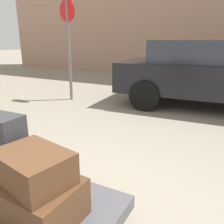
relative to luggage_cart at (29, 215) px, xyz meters
name	(u,v)px	position (x,y,z in m)	size (l,w,h in m)	color
luggage_cart	(29,215)	(0.00, 0.00, 0.00)	(1.18, 0.90, 0.34)	#4C4C51
suitcase_brown_stacked_top	(37,199)	(0.13, -0.03, 0.20)	(0.54, 0.40, 0.25)	#51331E
suitcase_charcoal_front_right	(3,153)	(-0.30, 0.08, 0.36)	(0.34, 0.20, 0.58)	#2D2D33
duffel_bag_brown_topmost_pile	(33,167)	(0.13, -0.03, 0.42)	(0.45, 0.33, 0.20)	#51331E
parked_car	(220,73)	(0.77, 4.58, 0.49)	(4.41, 2.15, 1.42)	black
no_parking_sign	(69,40)	(-2.48, 3.68, 1.16)	(0.49, 0.12, 2.31)	slate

